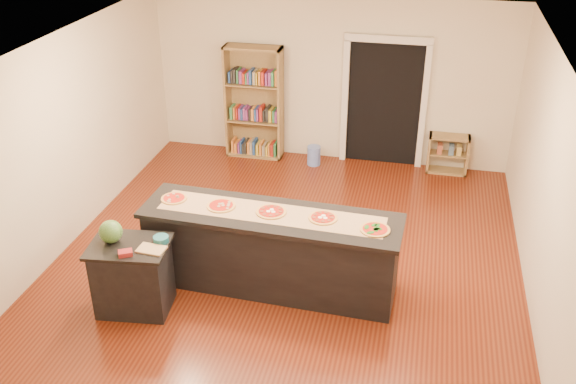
% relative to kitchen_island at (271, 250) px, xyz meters
% --- Properties ---
extents(room, '(6.00, 7.00, 2.80)m').
position_rel_kitchen_island_xyz_m(room, '(0.07, 0.41, 0.89)').
color(room, beige).
rests_on(room, ground).
extents(doorway, '(1.40, 0.09, 2.21)m').
position_rel_kitchen_island_xyz_m(doorway, '(0.97, 3.88, 0.69)').
color(doorway, black).
rests_on(doorway, room).
extents(kitchen_island, '(3.09, 0.84, 1.02)m').
position_rel_kitchen_island_xyz_m(kitchen_island, '(0.00, 0.00, 0.00)').
color(kitchen_island, black).
rests_on(kitchen_island, ground).
extents(side_counter, '(0.89, 0.65, 0.88)m').
position_rel_kitchen_island_xyz_m(side_counter, '(-1.45, -0.78, -0.07)').
color(side_counter, black).
rests_on(side_counter, ground).
extents(bookshelf, '(0.97, 0.35, 1.95)m').
position_rel_kitchen_island_xyz_m(bookshelf, '(-1.21, 3.69, 0.46)').
color(bookshelf, olive).
rests_on(bookshelf, ground).
extents(low_shelf, '(0.66, 0.28, 0.66)m').
position_rel_kitchen_island_xyz_m(low_shelf, '(2.09, 3.72, -0.18)').
color(low_shelf, olive).
rests_on(low_shelf, ground).
extents(waste_bin, '(0.23, 0.23, 0.33)m').
position_rel_kitchen_island_xyz_m(waste_bin, '(-0.13, 3.53, -0.35)').
color(waste_bin, '#6584E1').
rests_on(waste_bin, ground).
extents(kraft_paper, '(2.70, 0.58, 0.00)m').
position_rel_kitchen_island_xyz_m(kraft_paper, '(0.00, 0.02, 0.51)').
color(kraft_paper, '#A87E57').
rests_on(kraft_paper, kitchen_island).
extents(watermelon, '(0.26, 0.26, 0.26)m').
position_rel_kitchen_island_xyz_m(watermelon, '(-1.66, -0.75, 0.49)').
color(watermelon, '#144214').
rests_on(watermelon, side_counter).
extents(cutting_board, '(0.32, 0.22, 0.02)m').
position_rel_kitchen_island_xyz_m(cutting_board, '(-1.15, -0.82, 0.37)').
color(cutting_board, tan).
rests_on(cutting_board, side_counter).
extents(package_red, '(0.18, 0.17, 0.05)m').
position_rel_kitchen_island_xyz_m(package_red, '(-1.39, -0.97, 0.39)').
color(package_red, maroon).
rests_on(package_red, side_counter).
extents(package_teal, '(0.17, 0.17, 0.07)m').
position_rel_kitchen_island_xyz_m(package_teal, '(-1.12, -0.63, 0.39)').
color(package_teal, '#195966').
rests_on(package_teal, side_counter).
extents(pizza_a, '(0.31, 0.31, 0.02)m').
position_rel_kitchen_island_xyz_m(pizza_a, '(-1.23, 0.09, 0.52)').
color(pizza_a, '#AF8D43').
rests_on(pizza_a, kitchen_island).
extents(pizza_b, '(0.34, 0.34, 0.02)m').
position_rel_kitchen_island_xyz_m(pizza_b, '(-0.62, 0.04, 0.52)').
color(pizza_b, '#AF8D43').
rests_on(pizza_b, kitchen_island).
extents(pizza_c, '(0.35, 0.35, 0.02)m').
position_rel_kitchen_island_xyz_m(pizza_c, '(0.00, 0.03, 0.52)').
color(pizza_c, '#AF8D43').
rests_on(pizza_c, kitchen_island).
extents(pizza_d, '(0.35, 0.35, 0.02)m').
position_rel_kitchen_island_xyz_m(pizza_d, '(0.62, 0.03, 0.52)').
color(pizza_d, '#AF8D43').
rests_on(pizza_d, kitchen_island).
extents(pizza_e, '(0.36, 0.36, 0.02)m').
position_rel_kitchen_island_xyz_m(pizza_e, '(1.23, -0.10, 0.52)').
color(pizza_e, '#AF8D43').
rests_on(pizza_e, kitchen_island).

